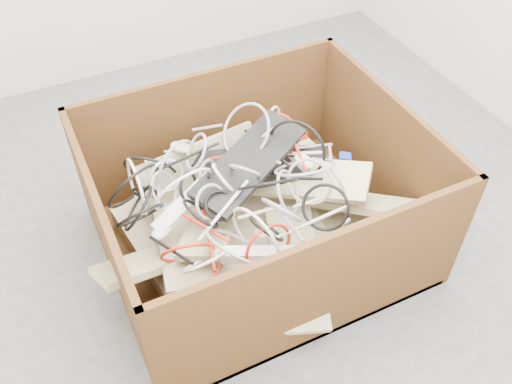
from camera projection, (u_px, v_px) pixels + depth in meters
name	position (u px, v px, depth m)	size (l,w,h in m)	color
ground	(260.00, 229.00, 2.41)	(3.00, 3.00, 0.00)	#49494B
cardboard_box	(254.00, 223.00, 2.24)	(1.20, 1.00, 0.59)	#361A0D
keyboard_pile	(257.00, 197.00, 2.17)	(1.30, 0.98, 0.40)	tan
mice_scatter	(271.00, 193.00, 2.06)	(0.79, 0.81, 0.16)	beige
power_strip_left	(187.00, 202.00, 2.01)	(0.30, 0.06, 0.04)	silver
power_strip_right	(258.00, 254.00, 1.90)	(0.26, 0.05, 0.04)	silver
vga_plug	(345.00, 157.00, 2.22)	(0.04, 0.04, 0.02)	#0D2BCC
cable_tangle	(229.00, 186.00, 2.04)	(1.05, 0.85, 0.43)	silver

